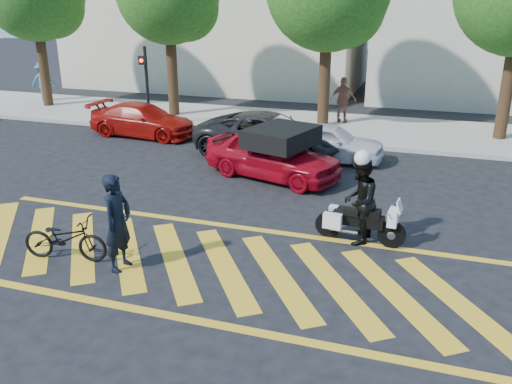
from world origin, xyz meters
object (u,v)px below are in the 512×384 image
(parked_mid_left, at_px, (271,135))
(parked_mid_right, at_px, (327,142))
(police_motorcycle, at_px, (359,221))
(officer_bike, at_px, (118,223))
(parked_left, at_px, (143,120))
(red_convertible, at_px, (273,155))
(bicycle, at_px, (65,238))
(officer_moto, at_px, (359,201))

(parked_mid_left, bearing_deg, parked_mid_right, -86.11)
(police_motorcycle, distance_m, parked_mid_left, 6.90)
(officer_bike, height_order, parked_left, officer_bike)
(officer_bike, height_order, parked_mid_left, officer_bike)
(parked_left, bearing_deg, officer_bike, -149.51)
(police_motorcycle, height_order, parked_mid_right, parked_mid_right)
(police_motorcycle, bearing_deg, red_convertible, 135.02)
(officer_bike, relative_size, bicycle, 1.10)
(officer_bike, xyz_separation_m, parked_mid_right, (2.42, 8.47, -0.36))
(parked_left, relative_size, parked_mid_right, 1.15)
(officer_moto, xyz_separation_m, parked_mid_right, (-1.82, 5.80, -0.34))
(officer_bike, height_order, officer_moto, officer_bike)
(officer_bike, xyz_separation_m, red_convertible, (1.25, 6.27, -0.28))
(parked_mid_left, bearing_deg, bicycle, 172.06)
(bicycle, bearing_deg, parked_mid_right, -32.40)
(officer_bike, xyz_separation_m, parked_mid_left, (0.52, 8.47, -0.28))
(police_motorcycle, height_order, officer_moto, officer_moto)
(red_convertible, distance_m, parked_mid_left, 2.32)
(police_motorcycle, height_order, parked_left, parked_left)
(officer_bike, relative_size, parked_left, 0.47)
(red_convertible, bearing_deg, parked_mid_right, -11.28)
(red_convertible, relative_size, parked_left, 0.98)
(police_motorcycle, relative_size, parked_mid_right, 0.55)
(bicycle, height_order, red_convertible, red_convertible)
(red_convertible, bearing_deg, police_motorcycle, -123.37)
(officer_bike, distance_m, parked_mid_left, 8.49)
(officer_moto, height_order, parked_mid_left, officer_moto)
(officer_bike, height_order, police_motorcycle, officer_bike)
(police_motorcycle, bearing_deg, parked_mid_right, 112.68)
(parked_mid_right, bearing_deg, parked_mid_left, 88.94)
(police_motorcycle, relative_size, officer_moto, 1.03)
(officer_moto, xyz_separation_m, parked_left, (-9.01, 6.79, -0.35))
(red_convertible, height_order, parked_mid_right, red_convertible)
(red_convertible, bearing_deg, officer_moto, -123.52)
(bicycle, distance_m, red_convertible, 6.77)
(red_convertible, distance_m, parked_left, 6.82)
(officer_bike, relative_size, parked_mid_right, 0.54)
(officer_bike, xyz_separation_m, police_motorcycle, (4.25, 2.67, -0.50))
(officer_bike, bearing_deg, officer_moto, -55.39)
(bicycle, bearing_deg, officer_moto, -72.91)
(parked_mid_left, bearing_deg, police_motorcycle, -143.37)
(bicycle, bearing_deg, red_convertible, -30.69)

